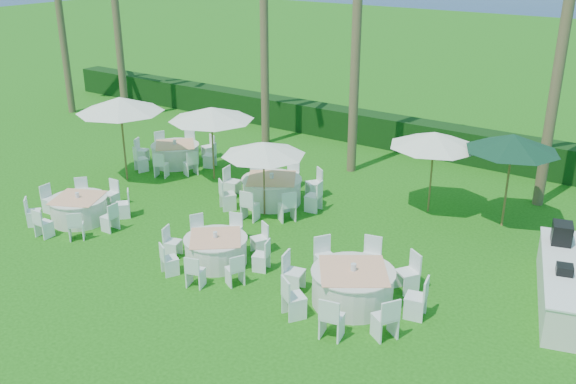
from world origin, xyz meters
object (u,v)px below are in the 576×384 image
banquet_table_c (353,286)px  umbrella_b (264,149)px  banquet_table_a (79,209)px  banquet_table_d (176,154)px  banquet_table_e (272,190)px  umbrella_d (434,139)px  buffet_table (560,281)px  banquet_table_b (216,250)px  umbrella_green (513,143)px  umbrella_c (211,114)px  umbrella_a (120,105)px

banquet_table_c → umbrella_b: 5.66m
banquet_table_a → banquet_table_d: bearing=102.5°
banquet_table_c → banquet_table_e: size_ratio=1.02×
banquet_table_c → umbrella_d: (-0.64, 5.86, 1.84)m
buffet_table → banquet_table_c: bearing=-144.4°
banquet_table_a → buffet_table: buffet_table is taller
banquet_table_b → umbrella_b: size_ratio=1.13×
banquet_table_a → banquet_table_d: (-1.16, 5.23, 0.02)m
banquet_table_a → buffet_table: (12.59, 3.28, 0.12)m
banquet_table_c → buffet_table: size_ratio=0.81×
banquet_table_b → umbrella_d: umbrella_d is taller
banquet_table_e → umbrella_green: size_ratio=1.20×
umbrella_c → umbrella_a: bearing=-143.9°
banquet_table_b → umbrella_b: umbrella_b is taller
banquet_table_d → umbrella_c: size_ratio=1.03×
banquet_table_e → umbrella_c: bearing=167.8°
banquet_table_a → banquet_table_e: (3.84, 4.27, 0.05)m
banquet_table_c → banquet_table_e: 6.18m
banquet_table_c → banquet_table_e: banquet_table_c is taller
umbrella_a → umbrella_green: (11.75, 3.50, -0.12)m
banquet_table_d → buffet_table: (13.75, -1.95, 0.10)m
umbrella_green → umbrella_a: bearing=-163.4°
buffet_table → umbrella_c: bearing=172.1°
umbrella_green → umbrella_b: bearing=-152.2°
banquet_table_e → umbrella_green: 7.18m
banquet_table_d → umbrella_c: umbrella_c is taller
umbrella_b → banquet_table_a: bearing=-140.7°
umbrella_c → umbrella_d: bearing=11.9°
banquet_table_d → banquet_table_a: bearing=-77.5°
umbrella_b → umbrella_c: umbrella_c is taller
banquet_table_c → banquet_table_a: bearing=-176.4°
umbrella_b → umbrella_green: size_ratio=0.90×
banquet_table_a → banquet_table_b: size_ratio=1.04×
banquet_table_b → banquet_table_d: (-6.13, 4.96, 0.03)m
banquet_table_d → umbrella_green: bearing=7.1°
banquet_table_a → umbrella_green: size_ratio=1.06×
banquet_table_d → banquet_table_e: bearing=-10.9°
banquet_table_a → umbrella_a: bearing=114.9°
banquet_table_a → buffet_table: size_ratio=0.70×
banquet_table_b → banquet_table_c: 3.81m
umbrella_d → banquet_table_c: bearing=-83.8°
umbrella_d → umbrella_green: (2.16, 0.24, 0.22)m
banquet_table_c → umbrella_d: umbrella_d is taller
umbrella_d → buffet_table: (4.46, -3.13, -1.78)m
banquet_table_b → umbrella_c: umbrella_c is taller
banquet_table_c → umbrella_c: size_ratio=1.16×
banquet_table_a → umbrella_b: bearing=39.3°
banquet_table_b → umbrella_a: (-6.43, 2.87, 2.24)m
umbrella_d → umbrella_b: bearing=-143.0°
banquet_table_c → banquet_table_e: (-4.94, 3.72, -0.01)m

